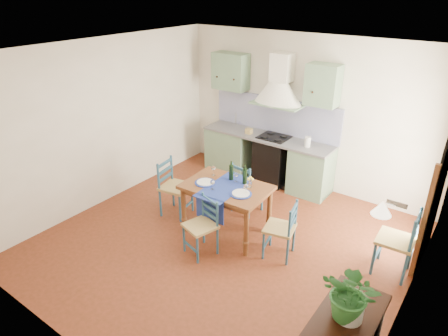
{
  "coord_description": "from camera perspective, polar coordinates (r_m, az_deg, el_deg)",
  "views": [
    {
      "loc": [
        2.92,
        -4.04,
        3.6
      ],
      "look_at": [
        -0.24,
        0.3,
        1.06
      ],
      "focal_mm": 32.0,
      "sensor_mm": 36.0,
      "label": 1
    }
  ],
  "objects": [
    {
      "name": "floor",
      "position": [
        6.15,
        0.15,
        -10.55
      ],
      "size": [
        5.0,
        5.0,
        0.0
      ],
      "primitive_type": "plane",
      "color": "#4D2410",
      "rests_on": "ground"
    },
    {
      "name": "back_wall",
      "position": [
        7.62,
        7.46,
        5.51
      ],
      "size": [
        5.0,
        0.96,
        2.8
      ],
      "color": "silver",
      "rests_on": "ground"
    },
    {
      "name": "right_wall",
      "position": [
        4.89,
        26.8,
        -5.24
      ],
      "size": [
        0.26,
        5.0,
        2.8
      ],
      "color": "silver",
      "rests_on": "ground"
    },
    {
      "name": "left_wall",
      "position": [
        7.11,
        -16.48,
        6.2
      ],
      "size": [
        0.04,
        5.0,
        2.8
      ],
      "primitive_type": "cube",
      "color": "silver",
      "rests_on": "ground"
    },
    {
      "name": "ceiling",
      "position": [
        5.05,
        0.19,
        16.23
      ],
      "size": [
        5.0,
        5.0,
        0.01
      ],
      "primitive_type": "cube",
      "color": "white",
      "rests_on": "back_wall"
    },
    {
      "name": "dining_table",
      "position": [
        6.01,
        0.35,
        -3.4
      ],
      "size": [
        1.3,
        0.99,
        1.12
      ],
      "color": "brown",
      "rests_on": "ground"
    },
    {
      "name": "chair_near",
      "position": [
        5.72,
        -3.15,
        -8.24
      ],
      "size": [
        0.5,
        0.5,
        0.86
      ],
      "color": "navy",
      "rests_on": "ground"
    },
    {
      "name": "chair_far",
      "position": [
        6.68,
        3.19,
        -2.69
      ],
      "size": [
        0.47,
        0.47,
        0.91
      ],
      "color": "navy",
      "rests_on": "ground"
    },
    {
      "name": "chair_left",
      "position": [
        6.66,
        -7.16,
        -2.71
      ],
      "size": [
        0.52,
        0.52,
        0.96
      ],
      "color": "navy",
      "rests_on": "ground"
    },
    {
      "name": "chair_right",
      "position": [
        5.69,
        8.25,
        -8.63
      ],
      "size": [
        0.48,
        0.48,
        0.87
      ],
      "color": "navy",
      "rests_on": "ground"
    },
    {
      "name": "chair_spare",
      "position": [
        5.77,
        23.65,
        -9.59
      ],
      "size": [
        0.47,
        0.47,
        0.98
      ],
      "color": "navy",
      "rests_on": "ground"
    },
    {
      "name": "potted_plant",
      "position": [
        3.68,
        17.84,
        -16.78
      ],
      "size": [
        0.49,
        0.43,
        0.53
      ],
      "primitive_type": "imported",
      "rotation": [
        0.0,
        0.0,
        0.02
      ],
      "color": "#2A6E2E",
      "rests_on": "sideboard"
    }
  ]
}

